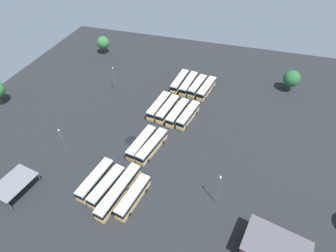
{
  "coord_description": "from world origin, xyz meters",
  "views": [
    {
      "loc": [
        56.04,
        19.15,
        55.6
      ],
      "look_at": [
        -1.09,
        1.88,
        1.59
      ],
      "focal_mm": 28.82,
      "sensor_mm": 36.0,
      "label": 1
    }
  ],
  "objects_px": {
    "maintenance_shelter": "(14,183)",
    "bus_row3_slot3": "(133,197)",
    "bus_row0_slot1": "(189,84)",
    "bus_row0_slot3": "(206,88)",
    "bus_row2_slot1": "(142,143)",
    "bus_row3_slot1": "(107,186)",
    "bus_row1_slot2": "(178,113)",
    "lamp_post_near_entrance": "(114,78)",
    "bus_row2_slot2": "(152,146)",
    "lamp_post_mid_lot": "(218,189)",
    "depot_building": "(274,252)",
    "bus_row1_slot1": "(168,109)",
    "bus_row0_slot0": "(180,81)",
    "tree_northeast": "(292,79)",
    "tree_south_edge": "(103,43)",
    "bus_row0_slot2": "(197,86)",
    "lamp_post_far_corner": "(63,141)",
    "bus_row1_slot0": "(159,106)",
    "bus_row3_slot2": "(119,191)",
    "bus_row3_slot0": "(95,180)",
    "bus_row1_slot3": "(188,115)"
  },
  "relations": [
    {
      "from": "bus_row1_slot0",
      "to": "bus_row2_slot1",
      "type": "bearing_deg",
      "value": 2.28
    },
    {
      "from": "lamp_post_near_entrance",
      "to": "bus_row3_slot0",
      "type": "bearing_deg",
      "value": 18.47
    },
    {
      "from": "bus_row2_slot1",
      "to": "bus_row3_slot1",
      "type": "distance_m",
      "value": 16.09
    },
    {
      "from": "bus_row1_slot0",
      "to": "bus_row2_slot2",
      "type": "xyz_separation_m",
      "value": [
        17.59,
        3.89,
        -0.0
      ]
    },
    {
      "from": "bus_row3_slot3",
      "to": "bus_row3_slot0",
      "type": "bearing_deg",
      "value": -99.73
    },
    {
      "from": "bus_row1_slot0",
      "to": "bus_row3_slot3",
      "type": "relative_size",
      "value": 1.09
    },
    {
      "from": "bus_row3_slot2",
      "to": "bus_row0_slot1",
      "type": "bearing_deg",
      "value": 174.2
    },
    {
      "from": "bus_row1_slot3",
      "to": "tree_south_edge",
      "type": "bearing_deg",
      "value": -125.95
    },
    {
      "from": "bus_row0_slot1",
      "to": "bus_row0_slot3",
      "type": "height_order",
      "value": "same"
    },
    {
      "from": "tree_south_edge",
      "to": "lamp_post_mid_lot",
      "type": "bearing_deg",
      "value": 44.39
    },
    {
      "from": "bus_row1_slot3",
      "to": "depot_building",
      "type": "distance_m",
      "value": 44.37
    },
    {
      "from": "maintenance_shelter",
      "to": "bus_row3_slot3",
      "type": "bearing_deg",
      "value": 101.25
    },
    {
      "from": "bus_row3_slot2",
      "to": "lamp_post_far_corner",
      "type": "distance_m",
      "value": 21.56
    },
    {
      "from": "bus_row3_slot2",
      "to": "lamp_post_far_corner",
      "type": "xyz_separation_m",
      "value": [
        -8.3,
        -19.69,
        2.88
      ]
    },
    {
      "from": "bus_row0_slot0",
      "to": "bus_row2_slot1",
      "type": "height_order",
      "value": "same"
    },
    {
      "from": "bus_row1_slot2",
      "to": "bus_row2_slot2",
      "type": "distance_m",
      "value": 16.27
    },
    {
      "from": "bus_row3_slot3",
      "to": "maintenance_shelter",
      "type": "bearing_deg",
      "value": -78.75
    },
    {
      "from": "maintenance_shelter",
      "to": "tree_south_edge",
      "type": "distance_m",
      "value": 71.81
    },
    {
      "from": "bus_row1_slot0",
      "to": "depot_building",
      "type": "distance_m",
      "value": 52.3
    },
    {
      "from": "bus_row0_slot1",
      "to": "bus_row3_slot2",
      "type": "height_order",
      "value": "same"
    },
    {
      "from": "bus_row1_slot1",
      "to": "bus_row3_slot1",
      "type": "distance_m",
      "value": 32.9
    },
    {
      "from": "bus_row2_slot2",
      "to": "tree_northeast",
      "type": "height_order",
      "value": "tree_northeast"
    },
    {
      "from": "bus_row3_slot2",
      "to": "lamp_post_near_entrance",
      "type": "bearing_deg",
      "value": -153.77
    },
    {
      "from": "tree_south_edge",
      "to": "lamp_post_far_corner",
      "type": "bearing_deg",
      "value": 16.57
    },
    {
      "from": "bus_row2_slot1",
      "to": "tree_south_edge",
      "type": "height_order",
      "value": "tree_south_edge"
    },
    {
      "from": "bus_row0_slot1",
      "to": "depot_building",
      "type": "distance_m",
      "value": 61.09
    },
    {
      "from": "maintenance_shelter",
      "to": "tree_northeast",
      "type": "xyz_separation_m",
      "value": [
        -63.92,
        63.44,
        1.4
      ]
    },
    {
      "from": "bus_row1_slot1",
      "to": "bus_row3_slot2",
      "type": "height_order",
      "value": "same"
    },
    {
      "from": "bus_row0_slot2",
      "to": "lamp_post_far_corner",
      "type": "distance_m",
      "value": 48.91
    },
    {
      "from": "bus_row2_slot1",
      "to": "bus_row2_slot2",
      "type": "height_order",
      "value": "same"
    },
    {
      "from": "bus_row1_slot0",
      "to": "bus_row3_slot0",
      "type": "height_order",
      "value": "same"
    },
    {
      "from": "bus_row1_slot1",
      "to": "bus_row2_slot2",
      "type": "relative_size",
      "value": 0.98
    },
    {
      "from": "lamp_post_far_corner",
      "to": "bus_row3_slot0",
      "type": "bearing_deg",
      "value": 61.46
    },
    {
      "from": "depot_building",
      "to": "bus_row0_slot1",
      "type": "bearing_deg",
      "value": -150.85
    },
    {
      "from": "bus_row1_slot3",
      "to": "bus_row3_slot0",
      "type": "height_order",
      "value": "same"
    },
    {
      "from": "bus_row1_slot1",
      "to": "tree_northeast",
      "type": "bearing_deg",
      "value": 123.7
    },
    {
      "from": "bus_row2_slot1",
      "to": "lamp_post_mid_lot",
      "type": "xyz_separation_m",
      "value": [
        11.46,
        22.75,
        3.34
      ]
    },
    {
      "from": "bus_row0_slot2",
      "to": "lamp_post_far_corner",
      "type": "xyz_separation_m",
      "value": [
        39.98,
        -28.02,
        2.88
      ]
    },
    {
      "from": "bus_row1_slot3",
      "to": "bus_row1_slot1",
      "type": "bearing_deg",
      "value": -99.25
    },
    {
      "from": "lamp_post_near_entrance",
      "to": "lamp_post_far_corner",
      "type": "distance_m",
      "value": 32.02
    },
    {
      "from": "maintenance_shelter",
      "to": "tree_south_edge",
      "type": "xyz_separation_m",
      "value": [
        -70.69,
        -12.58,
        1.37
      ]
    },
    {
      "from": "lamp_post_near_entrance",
      "to": "bus_row3_slot1",
      "type": "bearing_deg",
      "value": 22.47
    },
    {
      "from": "tree_south_edge",
      "to": "depot_building",
      "type": "bearing_deg",
      "value": 45.83
    },
    {
      "from": "bus_row0_slot3",
      "to": "lamp_post_mid_lot",
      "type": "relative_size",
      "value": 1.3
    },
    {
      "from": "bus_row0_slot1",
      "to": "bus_row3_slot3",
      "type": "height_order",
      "value": "same"
    },
    {
      "from": "bus_row0_slot1",
      "to": "bus_row1_slot2",
      "type": "xyz_separation_m",
      "value": [
        16.98,
        0.58,
        -0.0
      ]
    },
    {
      "from": "bus_row3_slot1",
      "to": "tree_northeast",
      "type": "relative_size",
      "value": 1.52
    },
    {
      "from": "bus_row0_slot3",
      "to": "bus_row3_slot2",
      "type": "xyz_separation_m",
      "value": [
        47.82,
        -11.7,
        0.0
      ]
    },
    {
      "from": "bus_row1_slot2",
      "to": "lamp_post_near_entrance",
      "type": "xyz_separation_m",
      "value": [
        -8.41,
        -25.41,
        3.02
      ]
    },
    {
      "from": "bus_row1_slot3",
      "to": "lamp_post_mid_lot",
      "type": "distance_m",
      "value": 30.16
    }
  ]
}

